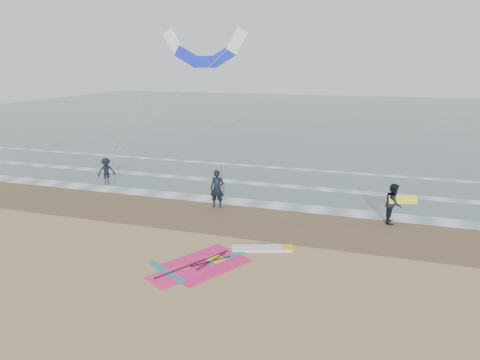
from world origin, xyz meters
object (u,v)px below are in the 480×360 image
(person_wading, at_px, (106,166))
(windsurf_rig, at_px, (221,260))
(person_standing, at_px, (217,189))
(person_walking, at_px, (393,204))
(surf_kite, at_px, (204,52))

(person_wading, bearing_deg, windsurf_rig, -81.40)
(person_standing, distance_m, person_wading, 9.36)
(windsurf_rig, height_order, person_walking, person_walking)
(windsurf_rig, distance_m, person_wading, 14.35)
(person_standing, xyz_separation_m, person_walking, (8.72, 0.32, -0.04))
(windsurf_rig, distance_m, person_walking, 8.95)
(person_walking, distance_m, surf_kite, 15.47)
(person_wading, bearing_deg, person_standing, -61.89)
(person_standing, bearing_deg, person_walking, -5.08)
(person_walking, bearing_deg, person_wading, 84.34)
(person_walking, relative_size, person_wading, 1.10)
(surf_kite, bearing_deg, person_wading, -144.91)
(person_walking, xyz_separation_m, person_wading, (-17.55, 2.77, -0.08))
(person_standing, height_order, person_wading, person_standing)
(windsurf_rig, bearing_deg, person_standing, 111.65)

